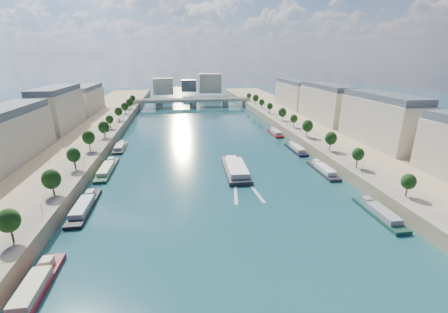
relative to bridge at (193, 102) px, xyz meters
name	(u,v)px	position (x,y,z in m)	size (l,w,h in m)	color
ground	(207,150)	(0.00, -142.47, -5.08)	(700.00, 700.00, 0.00)	#0B2631
quay_left	(61,152)	(-72.00, -142.47, -2.58)	(44.00, 520.00, 5.00)	#9E8460
quay_right	(336,140)	(72.00, -142.47, -2.58)	(44.00, 520.00, 5.00)	#9E8460
pave_left	(92,145)	(-57.00, -142.47, -0.03)	(14.00, 520.00, 0.10)	gray
pave_right	(311,136)	(57.00, -142.47, -0.03)	(14.00, 520.00, 0.10)	gray
trees_left	(96,133)	(-55.00, -140.47, 5.39)	(4.80, 268.80, 8.26)	#382B1E
trees_right	(301,123)	(55.00, -132.47, 5.39)	(4.80, 268.80, 8.26)	#382B1E
lamps_left	(96,145)	(-52.50, -152.47, 2.70)	(0.36, 200.36, 4.28)	black
lamps_right	(300,130)	(52.50, -137.47, 2.70)	(0.36, 200.36, 4.28)	black
buildings_left	(37,119)	(-85.00, -130.47, 11.37)	(16.00, 226.00, 23.20)	#C6B599
buildings_right	(349,111)	(85.00, -130.47, 11.37)	(16.00, 226.00, 23.20)	#C6B599
skyline	(192,84)	(3.19, 77.05, 9.57)	(79.00, 42.00, 22.00)	#C6B599
bridge	(193,102)	(0.00, 0.00, 0.00)	(112.00, 12.00, 8.15)	#C1B79E
tour_barge	(236,169)	(8.73, -175.63, -3.81)	(10.34, 32.07, 4.31)	black
wake	(244,188)	(8.73, -192.13, -5.06)	(10.76, 26.01, 0.04)	silver
moored_barges_left	(82,210)	(-45.50, -202.75, -4.24)	(5.00, 157.06, 3.60)	#151F2F
moored_barges_right	(310,160)	(45.50, -168.09, -4.24)	(5.00, 124.24, 3.60)	#194033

